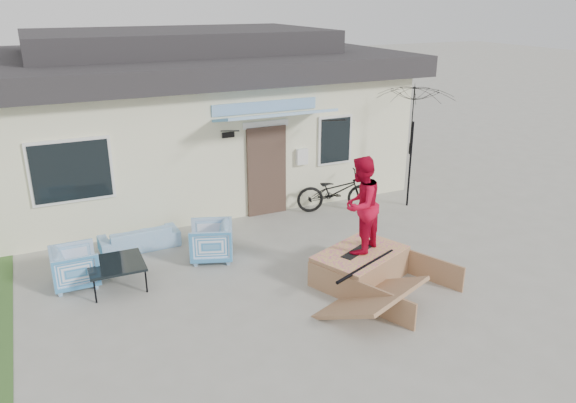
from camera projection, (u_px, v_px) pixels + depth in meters
name	position (u px, v px, depth m)	size (l,w,h in m)	color
ground	(318.00, 314.00, 9.01)	(90.00, 90.00, 0.00)	gray
house	(182.00, 110.00, 15.13)	(10.80, 8.49, 4.10)	beige
loveseat	(139.00, 234.00, 11.28)	(1.58, 0.46, 0.62)	#2D7EBD
armchair_left	(75.00, 265.00, 9.78)	(0.77, 0.72, 0.79)	#2D7EBD
armchair_right	(211.00, 239.00, 10.77)	(0.80, 0.75, 0.83)	#2D7EBD
coffee_table	(117.00, 275.00, 9.78)	(0.95, 0.95, 0.47)	black
bicycle	(336.00, 187.00, 13.17)	(0.65, 1.86, 1.19)	black
patio_umbrella	(412.00, 136.00, 13.10)	(1.96, 1.82, 2.20)	black
skate_ramp	(360.00, 266.00, 10.03)	(1.62, 2.16, 0.54)	#916645
skateboard	(358.00, 250.00, 9.96)	(0.84, 0.21, 0.05)	black
skater	(361.00, 203.00, 9.65)	(0.85, 0.66, 1.75)	#B80726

